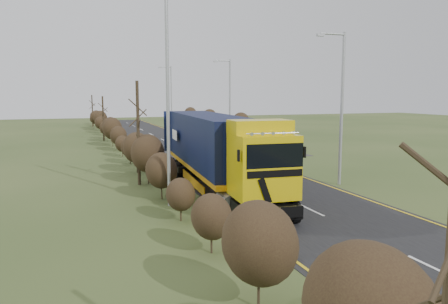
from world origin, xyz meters
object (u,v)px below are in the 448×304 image
Objects in this scene: streetlight_near at (340,102)px; speed_sign at (265,141)px; car_red_hatchback at (254,147)px; car_blue_sedan at (234,135)px; lorry at (215,147)px.

streetlight_near is 10.05m from speed_sign.
streetlight_near reaches higher than car_red_hatchback.
speed_sign is at bearing 71.70° from car_red_hatchback.
car_red_hatchback is at bearing 79.15° from speed_sign.
car_blue_sedan is at bearing 77.89° from speed_sign.
car_red_hatchback is at bearing 69.55° from car_blue_sedan.
streetlight_near reaches higher than lorry.
car_red_hatchback is at bearing 88.17° from streetlight_near.
car_blue_sedan is at bearing 70.34° from lorry.
car_red_hatchback is 1.00× the size of car_blue_sedan.
car_blue_sedan is (2.49, 11.22, -0.02)m from car_red_hatchback.
speed_sign reaches higher than car_red_hatchback.
car_red_hatchback is (7.72, 12.37, -1.68)m from lorry.
car_blue_sedan is 24.99m from streetlight_near.
car_red_hatchback is 1.86× the size of speed_sign.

